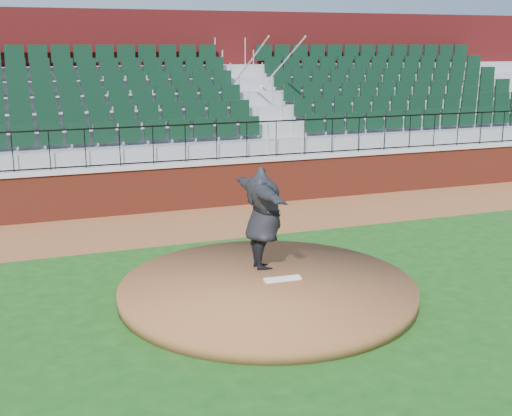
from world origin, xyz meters
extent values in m
plane|color=#164714|center=(0.00, 0.00, 0.00)|extent=(90.00, 90.00, 0.00)
cube|color=brown|center=(0.00, 5.40, 0.01)|extent=(34.00, 3.20, 0.01)
cube|color=maroon|center=(0.00, 7.00, 0.60)|extent=(34.00, 0.35, 1.20)
cube|color=#B7B7B7|center=(0.00, 7.00, 1.25)|extent=(34.00, 0.45, 0.10)
cube|color=maroon|center=(0.00, 12.52, 2.75)|extent=(34.00, 0.50, 5.50)
cylinder|color=brown|center=(-0.27, 0.17, 0.12)|extent=(5.29, 5.29, 0.25)
cube|color=white|center=(0.04, 0.23, 0.27)|extent=(0.68, 0.20, 0.05)
imported|color=black|center=(-0.05, 0.98, 1.23)|extent=(0.68, 2.42, 1.96)
camera|label=1|loc=(-4.29, -10.19, 4.39)|focal=46.46mm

